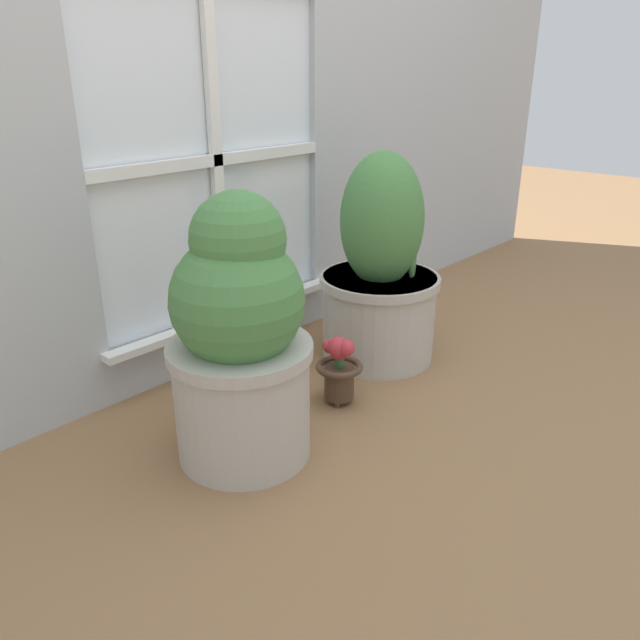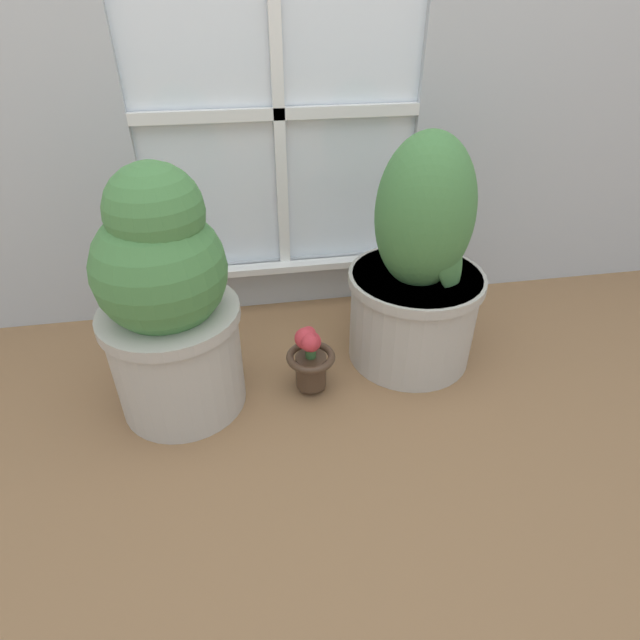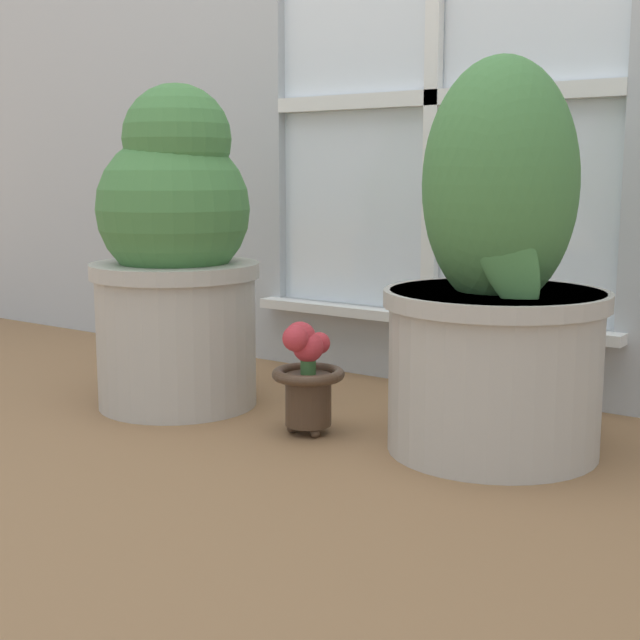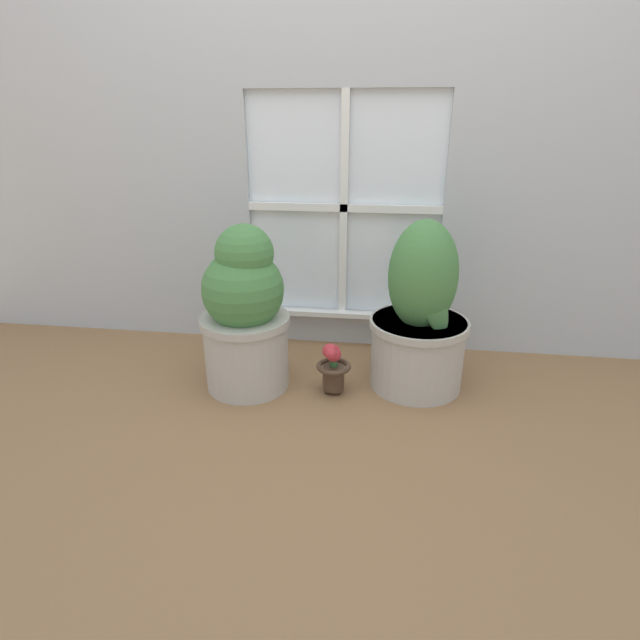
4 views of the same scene
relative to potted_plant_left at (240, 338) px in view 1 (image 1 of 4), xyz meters
The scene contains 4 objects.
ground_plane 0.50m from the potted_plant_left, 20.85° to the right, with size 10.00×10.00×0.00m, color olive.
potted_plant_left is the anchor object (origin of this frame).
potted_plant_right 0.72m from the potted_plant_left, ahead, with size 0.41×0.41×0.72m.
flower_vase 0.42m from the potted_plant_left, ahead, with size 0.14×0.14×0.22m.
Camera 1 is at (-1.27, -0.97, 0.96)m, focal length 35.00 mm.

